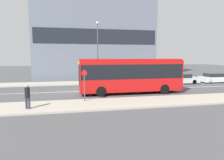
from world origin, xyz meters
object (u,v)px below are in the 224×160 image
Objects in this scene: parked_car_0 at (181,79)px; bus_stop_sign at (84,83)px; city_bus at (130,74)px; parked_car_1 at (214,78)px; street_lamp at (98,47)px; pedestrian_near_stop at (27,95)px.

bus_stop_sign reaches higher than parked_car_0.
city_bus reaches higher than parked_car_0.
city_bus is at bearing -148.95° from parked_car_0.
city_bus is 2.23× the size of parked_car_0.
parked_car_1 is at bearing 1.82° from parked_car_0.
city_bus is 5.77m from bus_stop_sign.
city_bus is at bearing -73.35° from street_lamp.
street_lamp is (2.55, 10.71, 3.35)m from bus_stop_sign.
bus_stop_sign is (-4.80, -3.19, -0.36)m from city_bus.
city_bus reaches higher than bus_stop_sign.
parked_car_0 is at bearing 25.88° from city_bus.
parked_car_0 is at bearing 31.98° from bus_stop_sign.
city_bus is 4.04× the size of bus_stop_sign.
parked_car_0 is at bearing 47.60° from pedestrian_near_stop.
parked_car_0 is 20.22m from pedestrian_near_stop.
parked_car_0 is 12.04m from street_lamp.
street_lamp is at bearing 172.71° from parked_car_1.
bus_stop_sign is at bearing -148.02° from parked_car_0.
parked_car_0 is at bearing -178.18° from parked_car_1.
pedestrian_near_stop is at bearing -156.52° from city_bus.
parked_car_1 is 20.72m from bus_stop_sign.
street_lamp reaches higher than city_bus.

